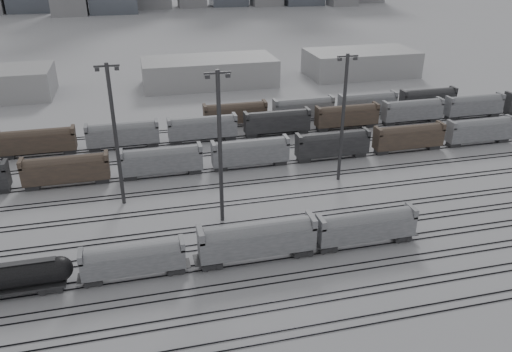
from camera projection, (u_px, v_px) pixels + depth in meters
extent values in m
plane|color=#B4B4B9|center=(247.00, 266.00, 68.20)|extent=(900.00, 900.00, 0.00)
cube|color=black|center=(277.00, 341.00, 55.26)|extent=(220.00, 0.07, 0.16)
cube|color=black|center=(274.00, 332.00, 56.51)|extent=(220.00, 0.07, 0.16)
cube|color=black|center=(266.00, 311.00, 59.64)|extent=(220.00, 0.07, 0.16)
cube|color=black|center=(263.00, 304.00, 60.90)|extent=(220.00, 0.07, 0.16)
cube|color=black|center=(256.00, 286.00, 64.03)|extent=(220.00, 0.07, 0.16)
cube|color=black|center=(253.00, 279.00, 65.29)|extent=(220.00, 0.07, 0.16)
cube|color=black|center=(247.00, 264.00, 68.41)|extent=(220.00, 0.07, 0.16)
cube|color=black|center=(245.00, 258.00, 69.67)|extent=(220.00, 0.07, 0.16)
cube|color=black|center=(239.00, 244.00, 72.80)|extent=(220.00, 0.07, 0.16)
cube|color=black|center=(237.00, 239.00, 74.06)|extent=(220.00, 0.07, 0.16)
cube|color=black|center=(233.00, 227.00, 77.18)|extent=(220.00, 0.07, 0.16)
cube|color=black|center=(231.00, 222.00, 78.44)|extent=(220.00, 0.07, 0.16)
cube|color=black|center=(224.00, 206.00, 83.33)|extent=(220.00, 0.07, 0.16)
cube|color=black|center=(223.00, 202.00, 84.58)|extent=(220.00, 0.07, 0.16)
cube|color=black|center=(217.00, 188.00, 89.47)|extent=(220.00, 0.07, 0.16)
cube|color=black|center=(216.00, 184.00, 90.72)|extent=(220.00, 0.07, 0.16)
cube|color=black|center=(211.00, 172.00, 95.61)|extent=(220.00, 0.07, 0.16)
cube|color=black|center=(210.00, 169.00, 96.86)|extent=(220.00, 0.07, 0.16)
cube|color=black|center=(205.00, 156.00, 102.62)|extent=(220.00, 0.07, 0.16)
cube|color=black|center=(204.00, 153.00, 103.88)|extent=(220.00, 0.07, 0.16)
cube|color=black|center=(199.00, 142.00, 109.64)|extent=(220.00, 0.07, 0.16)
cube|color=black|center=(198.00, 140.00, 110.90)|extent=(220.00, 0.07, 0.16)
cube|color=black|center=(194.00, 130.00, 116.66)|extent=(220.00, 0.07, 0.16)
cube|color=black|center=(194.00, 128.00, 117.92)|extent=(220.00, 0.07, 0.16)
cube|color=black|center=(52.00, 285.00, 63.32)|extent=(2.86, 2.31, 0.77)
sphere|color=black|center=(60.00, 269.00, 62.63)|extent=(3.19, 3.19, 3.19)
cube|color=black|center=(94.00, 280.00, 64.48)|extent=(2.29, 1.85, 0.62)
cube|color=black|center=(176.00, 268.00, 66.78)|extent=(2.29, 1.85, 0.62)
cube|color=gray|center=(134.00, 261.00, 64.74)|extent=(13.24, 2.65, 2.82)
cylinder|color=gray|center=(133.00, 254.00, 64.29)|extent=(12.00, 2.56, 2.56)
cube|color=gray|center=(81.00, 257.00, 62.61)|extent=(0.62, 2.65, 1.24)
cube|color=gray|center=(182.00, 243.00, 65.37)|extent=(0.62, 2.65, 1.24)
cone|color=black|center=(135.00, 272.00, 65.48)|extent=(2.12, 2.12, 0.79)
cube|color=black|center=(211.00, 263.00, 67.78)|extent=(2.79, 2.25, 0.75)
cube|color=black|center=(301.00, 250.00, 70.58)|extent=(2.79, 2.25, 0.75)
cube|color=gray|center=(257.00, 241.00, 68.10)|extent=(16.09, 3.22, 3.43)
cylinder|color=gray|center=(257.00, 233.00, 67.55)|extent=(14.58, 3.11, 3.11)
cube|color=gray|center=(200.00, 235.00, 65.51)|extent=(0.75, 3.22, 1.50)
cube|color=gray|center=(311.00, 220.00, 68.86)|extent=(0.75, 3.22, 1.50)
cone|color=black|center=(257.00, 254.00, 69.00)|extent=(2.57, 2.57, 0.97)
cube|color=black|center=(327.00, 247.00, 71.43)|extent=(2.53, 2.04, 0.68)
cube|color=black|center=(401.00, 236.00, 73.97)|extent=(2.53, 2.04, 0.68)
cube|color=gray|center=(366.00, 228.00, 71.72)|extent=(14.59, 2.92, 3.11)
cylinder|color=gray|center=(367.00, 221.00, 71.22)|extent=(13.22, 2.82, 2.82)
cube|color=gray|center=(321.00, 222.00, 69.37)|extent=(0.68, 2.92, 1.36)
cube|color=gray|center=(411.00, 210.00, 72.41)|extent=(0.68, 2.92, 1.36)
cone|color=black|center=(365.00, 239.00, 72.53)|extent=(2.33, 2.33, 0.88)
cylinder|color=#343436|center=(116.00, 137.00, 79.37)|extent=(0.61, 0.61, 23.75)
cube|color=#343436|center=(107.00, 66.00, 74.49)|extent=(3.80, 0.28, 0.28)
cube|color=#343436|center=(97.00, 70.00, 74.38)|extent=(0.66, 0.47, 0.47)
cube|color=#343436|center=(117.00, 69.00, 75.00)|extent=(0.66, 0.47, 0.47)
cylinder|color=#343436|center=(220.00, 150.00, 74.16)|extent=(0.62, 0.62, 24.09)
cube|color=#343436|center=(218.00, 73.00, 69.20)|extent=(3.85, 0.29, 0.29)
cube|color=#343436|center=(207.00, 77.00, 69.10)|extent=(0.67, 0.48, 0.48)
cube|color=#343436|center=(228.00, 76.00, 69.73)|extent=(0.67, 0.48, 0.48)
cylinder|color=#343436|center=(343.00, 120.00, 87.82)|extent=(0.60, 0.60, 23.26)
cube|color=#343436|center=(348.00, 56.00, 83.04)|extent=(3.72, 0.28, 0.28)
cube|color=#343436|center=(340.00, 59.00, 82.93)|extent=(0.65, 0.47, 0.47)
cube|color=#343436|center=(355.00, 59.00, 83.54)|extent=(0.65, 0.47, 0.47)
cube|color=brown|center=(66.00, 171.00, 89.43)|extent=(15.00, 3.00, 5.60)
cube|color=gray|center=(162.00, 162.00, 93.12)|extent=(15.00, 3.00, 5.60)
cube|color=gray|center=(250.00, 153.00, 96.81)|extent=(15.00, 3.00, 5.60)
cube|color=black|center=(332.00, 146.00, 100.49)|extent=(15.00, 3.00, 5.60)
cube|color=brown|center=(408.00, 138.00, 104.18)|extent=(15.00, 3.00, 5.60)
cube|color=gray|center=(479.00, 132.00, 107.87)|extent=(15.00, 3.00, 5.60)
cube|color=brown|center=(38.00, 143.00, 101.94)|extent=(15.00, 3.00, 5.60)
cube|color=gray|center=(123.00, 136.00, 105.63)|extent=(15.00, 3.00, 5.60)
cube|color=gray|center=(203.00, 129.00, 109.32)|extent=(15.00, 3.00, 5.60)
cube|color=black|center=(277.00, 123.00, 113.01)|extent=(15.00, 3.00, 5.60)
cube|color=brown|center=(347.00, 117.00, 116.70)|extent=(15.00, 3.00, 5.60)
cube|color=gray|center=(412.00, 112.00, 120.39)|extent=(15.00, 3.00, 5.60)
cube|color=gray|center=(474.00, 106.00, 124.08)|extent=(15.00, 3.00, 5.60)
cube|color=brown|center=(235.00, 115.00, 118.29)|extent=(15.00, 3.00, 5.60)
cube|color=gray|center=(303.00, 109.00, 121.98)|extent=(15.00, 3.00, 5.60)
cube|color=gray|center=(367.00, 104.00, 125.67)|extent=(15.00, 3.00, 5.60)
cube|color=black|center=(428.00, 100.00, 129.36)|extent=(15.00, 3.00, 5.60)
cube|color=#9B9C9E|center=(209.00, 72.00, 151.99)|extent=(40.00, 18.00, 8.00)
cube|color=#9B9C9E|center=(361.00, 63.00, 162.84)|extent=(35.00, 18.00, 8.00)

